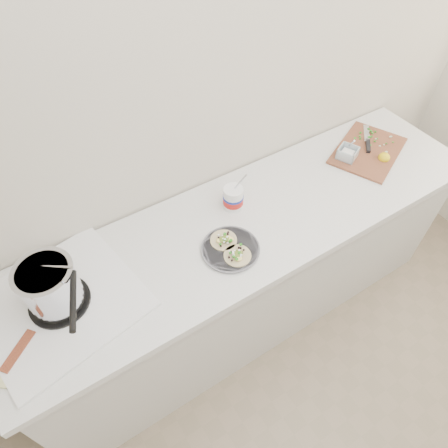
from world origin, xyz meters
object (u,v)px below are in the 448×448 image
stove (54,292)px  tub (234,196)px  bacon_plate (19,352)px  cutboard (366,149)px  taco_plate (230,248)px

stove → tub: 0.88m
stove → bacon_plate: 0.24m
tub → cutboard: size_ratio=0.41×
tub → cutboard: tub is taller
stove → bacon_plate: bearing=-158.7°
tub → cutboard: bearing=-2.8°
stove → cutboard: stove is taller
stove → bacon_plate: size_ratio=2.59×
stove → taco_plate: 0.73m
tub → cutboard: 0.85m
tub → bacon_plate: bearing=-169.4°
tub → bacon_plate: size_ratio=0.85×
taco_plate → cutboard: bearing=9.9°
taco_plate → tub: bearing=53.7°
bacon_plate → tub: bearing=10.6°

